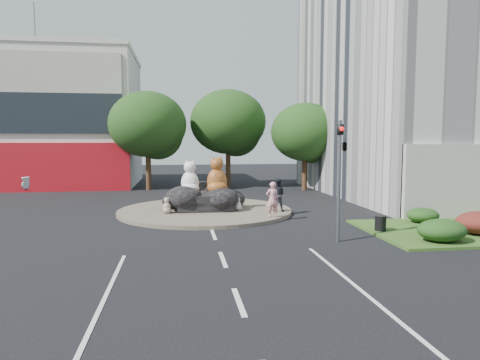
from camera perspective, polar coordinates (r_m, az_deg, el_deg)
The scene contains 19 objects.
ground at distance 15.31m, azimuth -2.29°, elevation -10.57°, with size 120.00×120.00×0.00m, color black.
roundabout_island at distance 25.03m, azimuth -4.68°, elevation -4.11°, with size 10.00×10.00×0.20m, color brown.
rock_plinth at distance 24.94m, azimuth -4.69°, elevation -2.87°, with size 3.20×2.60×0.90m, color black, non-canonical shape.
grass_verge at distance 22.61m, azimuth 28.83°, elevation -5.88°, with size 10.00×6.00×0.12m, color #2D541C.
tree_left at distance 36.80m, azimuth -12.10°, elevation 6.84°, with size 6.46×6.46×8.27m.
tree_mid at distance 39.00m, azimuth -1.51°, elevation 7.32°, with size 6.84×6.84×8.76m.
tree_right at distance 36.29m, azimuth 8.75°, elevation 5.94°, with size 5.70×5.70×7.30m.
hedge_near_green at distance 19.20m, azimuth 25.31°, elevation -6.07°, with size 2.00×1.60×0.90m, color #123A13.
hedge_back_green at distance 23.16m, azimuth 23.21°, elevation -4.34°, with size 1.60×1.28×0.72m, color #123A13.
traffic_light at distance 17.92m, azimuth 13.43°, elevation 3.35°, with size 0.44×1.24×5.00m.
street_lamp at distance 26.80m, azimuth 24.20°, elevation 5.62°, with size 2.34×0.22×8.06m.
cat_white at distance 24.67m, azimuth -6.70°, elevation 0.41°, with size 1.20×1.04×1.99m, color white, non-canonical shape.
cat_tabby at distance 24.69m, azimuth -3.10°, elevation 0.71°, with size 1.33×1.16×2.22m, color #A87123, non-canonical shape.
kitten_calico at distance 23.81m, azimuth -9.71°, elevation -3.30°, with size 0.55×0.48×0.91m, color silver, non-canonical shape.
kitten_white at distance 24.50m, azimuth -0.28°, elevation -3.14°, with size 0.47×0.41×0.78m, color beige, non-canonical shape.
pedestrian_pink at distance 22.26m, azimuth 4.33°, elevation -2.61°, with size 0.68×0.44×1.86m, color pink.
pedestrian_dark at distance 24.21m, azimuth 4.99°, elevation -1.98°, with size 0.90×0.70×1.85m, color #212229.
parked_car at distance 39.10m, azimuth -23.20°, elevation -0.02°, with size 1.80×5.17×1.70m, color #AEB0B6.
litter_bin at distance 20.40m, azimuth 18.22°, elevation -5.50°, with size 0.50×0.50×0.68m, color black.
Camera 1 is at (-1.52, -14.65, 4.19)m, focal length 32.00 mm.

